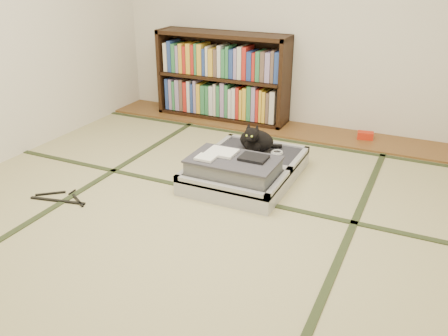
% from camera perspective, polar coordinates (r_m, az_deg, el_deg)
% --- Properties ---
extents(floor, '(4.50, 4.50, 0.00)m').
position_cam_1_polar(floor, '(3.29, -3.40, -6.10)').
color(floor, tan).
rests_on(floor, ground).
extents(wood_strip, '(4.00, 0.50, 0.02)m').
position_cam_1_polar(wood_strip, '(4.97, 7.61, 4.64)').
color(wood_strip, brown).
rests_on(wood_strip, ground).
extents(red_item, '(0.16, 0.11, 0.07)m').
position_cam_1_polar(red_item, '(4.82, 16.64, 3.78)').
color(red_item, red).
rests_on(red_item, wood_strip).
extents(tatami_borders, '(4.00, 4.50, 0.01)m').
position_cam_1_polar(tatami_borders, '(3.67, 0.25, -2.53)').
color(tatami_borders, '#2D381E').
rests_on(tatami_borders, ground).
extents(bookcase, '(1.45, 0.33, 0.93)m').
position_cam_1_polar(bookcase, '(5.18, -0.21, 10.75)').
color(bookcase, black).
rests_on(bookcase, wood_strip).
extents(suitcase, '(0.75, 1.01, 0.30)m').
position_cam_1_polar(suitcase, '(3.77, 2.40, -0.13)').
color(suitcase, '#B2B2B7').
rests_on(suitcase, floor).
extents(cat, '(0.34, 0.34, 0.27)m').
position_cam_1_polar(cat, '(3.97, 3.83, 3.34)').
color(cat, black).
rests_on(cat, suitcase).
extents(cable_coil, '(0.10, 0.10, 0.03)m').
position_cam_1_polar(cable_coil, '(3.98, 6.39, 1.88)').
color(cable_coil, white).
rests_on(cable_coil, suitcase).
extents(hanger, '(0.45, 0.25, 0.01)m').
position_cam_1_polar(hanger, '(3.72, -19.01, -3.50)').
color(hanger, black).
rests_on(hanger, floor).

